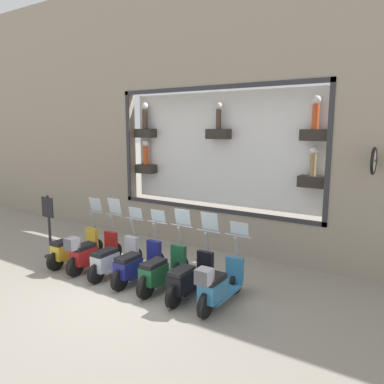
# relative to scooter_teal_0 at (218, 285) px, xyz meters

# --- Properties ---
(ground_plane) EXTENTS (120.00, 120.00, 0.00)m
(ground_plane) POSITION_rel_scooter_teal_0_xyz_m (-0.39, 1.89, -0.47)
(ground_plane) COLOR gray
(building_facade) EXTENTS (1.22, 36.00, 7.96)m
(building_facade) POSITION_rel_scooter_teal_0_xyz_m (3.21, 1.89, 3.59)
(building_facade) COLOR gray
(building_facade) RESTS_ON ground_plane
(scooter_teal_0) EXTENTS (1.80, 0.61, 1.56)m
(scooter_teal_0) POSITION_rel_scooter_teal_0_xyz_m (0.00, 0.00, 0.00)
(scooter_teal_0) COLOR black
(scooter_teal_0) RESTS_ON ground_plane
(scooter_black_1) EXTENTS (1.80, 0.60, 1.67)m
(scooter_black_1) POSITION_rel_scooter_teal_0_xyz_m (0.06, 0.73, -0.04)
(scooter_black_1) COLOR black
(scooter_black_1) RESTS_ON ground_plane
(scooter_green_2) EXTENTS (1.80, 0.60, 1.66)m
(scooter_green_2) POSITION_rel_scooter_teal_0_xyz_m (0.07, 1.45, -0.03)
(scooter_green_2) COLOR black
(scooter_green_2) RESTS_ON ground_plane
(scooter_navy_3) EXTENTS (1.80, 0.60, 1.55)m
(scooter_navy_3) POSITION_rel_scooter_teal_0_xyz_m (0.06, 2.18, -0.05)
(scooter_navy_3) COLOR black
(scooter_navy_3) RESTS_ON ground_plane
(scooter_silver_4) EXTENTS (1.79, 0.60, 1.53)m
(scooter_silver_4) POSITION_rel_scooter_teal_0_xyz_m (0.06, 2.90, -0.06)
(scooter_silver_4) COLOR black
(scooter_silver_4) RESTS_ON ground_plane
(scooter_red_5) EXTENTS (1.80, 0.61, 1.69)m
(scooter_red_5) POSITION_rel_scooter_teal_0_xyz_m (0.00, 3.63, 0.00)
(scooter_red_5) COLOR black
(scooter_red_5) RESTS_ON ground_plane
(scooter_yellow_6) EXTENTS (1.79, 0.61, 1.63)m
(scooter_yellow_6) POSITION_rel_scooter_teal_0_xyz_m (0.06, 4.36, -0.05)
(scooter_yellow_6) COLOR black
(scooter_yellow_6) RESTS_ON ground_plane
(shop_sign_post) EXTENTS (0.36, 0.45, 1.72)m
(shop_sign_post) POSITION_rel_scooter_teal_0_xyz_m (0.08, 5.33, 0.46)
(shop_sign_post) COLOR #232326
(shop_sign_post) RESTS_ON ground_plane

